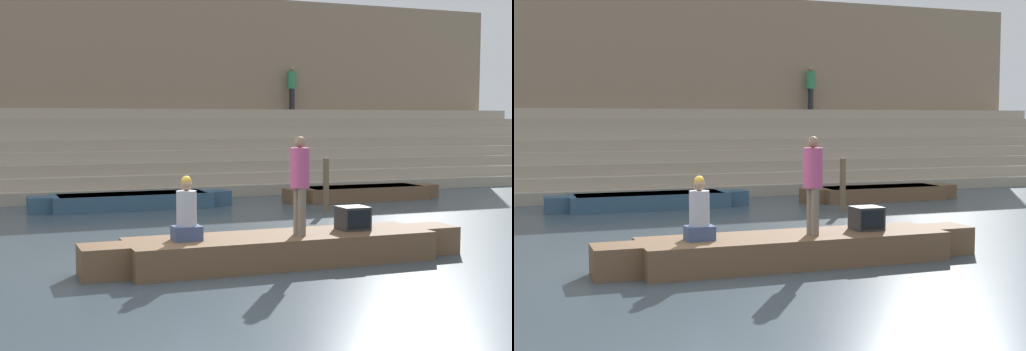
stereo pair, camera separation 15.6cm
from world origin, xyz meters
The scene contains 11 objects.
ground_plane centered at (0.00, 0.00, 0.00)m, with size 120.00×120.00×0.00m, color #3D4C56.
ghat_steps centered at (0.00, 12.57, 0.98)m, with size 36.00×4.47×2.78m.
back_wall centered at (0.00, 14.75, 3.44)m, with size 34.20×1.28×6.93m.
rowboat_main centered at (1.80, -0.24, 0.26)m, with size 6.63×1.46×0.49m.
person_standing centered at (2.06, -0.39, 1.43)m, with size 0.32×0.32×1.64m.
person_rowing centered at (0.17, -0.23, 0.90)m, with size 0.45×0.35×1.03m.
tv_set centered at (3.18, -0.17, 0.69)m, with size 0.50×0.47×0.40m.
moored_boat_shore centered at (7.76, 7.60, 0.22)m, with size 4.95×1.25×0.41m.
moored_boat_distant centered at (0.92, 7.97, 0.22)m, with size 5.44×1.25×0.41m.
mooring_post centered at (5.54, 5.59, 0.70)m, with size 0.16×0.16×1.40m, color brown.
person_on_steps centered at (8.21, 13.88, 3.72)m, with size 0.32×0.32×1.63m.
Camera 1 is at (-2.79, -11.06, 2.40)m, focal length 50.00 mm.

